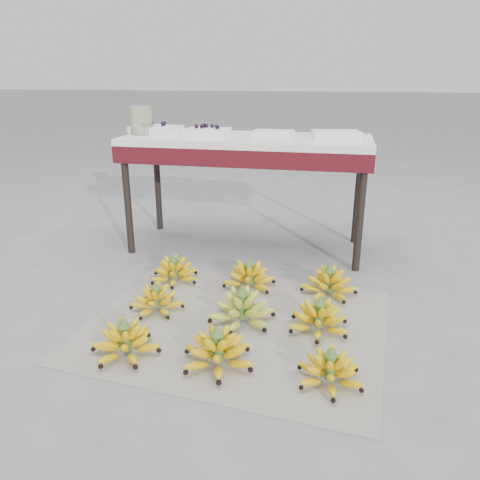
% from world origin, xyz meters
% --- Properties ---
extents(ground, '(60.00, 60.00, 0.00)m').
position_xyz_m(ground, '(0.00, 0.00, 0.00)').
color(ground, slate).
rests_on(ground, ground).
extents(newspaper_mat, '(1.35, 1.17, 0.01)m').
position_xyz_m(newspaper_mat, '(0.01, -0.02, 0.00)').
color(newspaper_mat, silver).
rests_on(newspaper_mat, ground).
extents(bunch_front_left, '(0.30, 0.30, 0.16)m').
position_xyz_m(bunch_front_left, '(-0.35, -0.34, 0.06)').
color(bunch_front_left, '#FFD700').
rests_on(bunch_front_left, newspaper_mat).
extents(bunch_front_center, '(0.34, 0.34, 0.17)m').
position_xyz_m(bunch_front_center, '(0.01, -0.34, 0.06)').
color(bunch_front_center, '#FFD700').
rests_on(bunch_front_center, newspaper_mat).
extents(bunch_front_right, '(0.27, 0.27, 0.15)m').
position_xyz_m(bunch_front_right, '(0.42, -0.36, 0.06)').
color(bunch_front_right, '#FFD700').
rests_on(bunch_front_right, newspaper_mat).
extents(bunch_mid_left, '(0.29, 0.29, 0.15)m').
position_xyz_m(bunch_mid_left, '(-0.37, 0.02, 0.06)').
color(bunch_mid_left, '#FFD700').
rests_on(bunch_mid_left, newspaper_mat).
extents(bunch_mid_center, '(0.34, 0.34, 0.18)m').
position_xyz_m(bunch_mid_center, '(0.04, -0.01, 0.07)').
color(bunch_mid_center, olive).
rests_on(bunch_mid_center, newspaper_mat).
extents(bunch_mid_right, '(0.33, 0.33, 0.16)m').
position_xyz_m(bunch_mid_right, '(0.36, -0.01, 0.06)').
color(bunch_mid_right, '#FFD700').
rests_on(bunch_mid_right, newspaper_mat).
extents(bunch_back_left, '(0.31, 0.31, 0.15)m').
position_xyz_m(bunch_back_left, '(-0.40, 0.34, 0.06)').
color(bunch_back_left, '#FFD700').
rests_on(bunch_back_left, newspaper_mat).
extents(bunch_back_center, '(0.33, 0.33, 0.16)m').
position_xyz_m(bunch_back_center, '(-0.00, 0.35, 0.06)').
color(bunch_back_center, '#FFD700').
rests_on(bunch_back_center, newspaper_mat).
extents(bunch_back_right, '(0.34, 0.34, 0.16)m').
position_xyz_m(bunch_back_right, '(0.40, 0.35, 0.06)').
color(bunch_back_right, '#FFD700').
rests_on(bunch_back_right, newspaper_mat).
extents(vendor_table, '(1.43, 0.57, 0.69)m').
position_xyz_m(vendor_table, '(-0.13, 0.94, 0.61)').
color(vendor_table, black).
rests_on(vendor_table, ground).
extents(tray_far_left, '(0.31, 0.25, 0.07)m').
position_xyz_m(tray_far_left, '(-0.71, 0.97, 0.71)').
color(tray_far_left, silver).
rests_on(tray_far_left, vendor_table).
extents(tray_left, '(0.25, 0.18, 0.06)m').
position_xyz_m(tray_left, '(-0.37, 0.94, 0.71)').
color(tray_left, silver).
rests_on(tray_left, vendor_table).
extents(tray_right, '(0.23, 0.17, 0.04)m').
position_xyz_m(tray_right, '(0.02, 0.95, 0.70)').
color(tray_right, silver).
rests_on(tray_right, vendor_table).
extents(tray_far_right, '(0.29, 0.23, 0.04)m').
position_xyz_m(tray_far_right, '(0.38, 0.95, 0.71)').
color(tray_far_right, silver).
rests_on(tray_far_right, vendor_table).
extents(glass_jar, '(0.17, 0.17, 0.16)m').
position_xyz_m(glass_jar, '(-0.77, 0.90, 0.77)').
color(glass_jar, beige).
rests_on(glass_jar, vendor_table).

